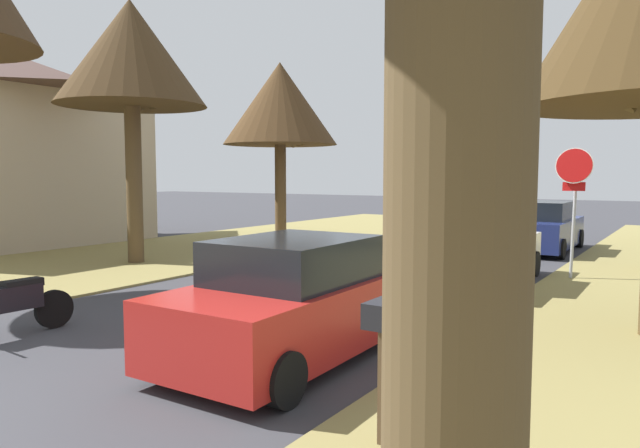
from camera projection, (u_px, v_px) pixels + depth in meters
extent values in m
cylinder|color=#9EA0A5|center=(573.00, 229.00, 13.25)|extent=(0.07, 0.33, 2.24)
cylinder|color=white|center=(574.00, 166.00, 12.99)|extent=(0.81, 0.13, 0.80)
cylinder|color=red|center=(574.00, 166.00, 12.99)|extent=(0.76, 0.14, 0.76)
cube|color=red|center=(574.00, 187.00, 13.08)|extent=(0.48, 0.07, 0.20)
cylinder|color=brown|center=(457.00, 236.00, 1.98)|extent=(0.51, 0.51, 4.26)
cylinder|color=brown|center=(638.00, 54.00, 13.61)|extent=(0.96, 1.32, 1.45)
cylinder|color=brown|center=(134.00, 185.00, 15.49)|extent=(0.42, 0.42, 4.17)
cone|color=#43311B|center=(131.00, 53.00, 15.20)|extent=(3.92, 3.92, 2.77)
cylinder|color=brown|center=(147.00, 81.00, 15.56)|extent=(1.06, 0.40, 1.52)
cylinder|color=brown|center=(149.00, 82.00, 15.30)|extent=(0.82, 0.95, 1.39)
cylinder|color=brown|center=(281.00, 193.00, 20.47)|extent=(0.40, 0.40, 3.41)
cone|color=#46301A|center=(280.00, 104.00, 20.21)|extent=(3.99, 3.99, 2.85)
cylinder|color=brown|center=(289.00, 122.00, 19.77)|extent=(0.70, 1.29, 1.58)
cylinder|color=brown|center=(294.00, 121.00, 20.10)|extent=(0.48, 1.18, 1.74)
cylinder|color=brown|center=(296.00, 134.00, 20.43)|extent=(1.03, 0.97, 0.93)
cube|color=red|center=(304.00, 310.00, 7.76)|extent=(1.89, 4.43, 0.85)
cube|color=black|center=(294.00, 260.00, 7.52)|extent=(1.63, 2.05, 0.56)
cylinder|color=black|center=(316.00, 301.00, 9.64)|extent=(0.21, 0.60, 0.60)
cylinder|color=black|center=(413.00, 314.00, 8.71)|extent=(0.21, 0.60, 0.60)
cylinder|color=black|center=(165.00, 352.00, 6.86)|extent=(0.21, 0.60, 0.60)
cylinder|color=black|center=(284.00, 379.00, 5.93)|extent=(0.21, 0.60, 0.60)
cube|color=white|center=(476.00, 257.00, 12.76)|extent=(1.89, 4.43, 0.85)
cube|color=black|center=(474.00, 226.00, 12.52)|extent=(1.63, 2.05, 0.56)
cylinder|color=black|center=(462.00, 258.00, 14.64)|extent=(0.21, 0.60, 0.60)
cylinder|color=black|center=(534.00, 264.00, 13.71)|extent=(0.21, 0.60, 0.60)
cylinder|color=black|center=(409.00, 277.00, 11.86)|extent=(0.21, 0.60, 0.60)
cylinder|color=black|center=(494.00, 286.00, 10.94)|extent=(0.21, 0.60, 0.60)
cube|color=navy|center=(542.00, 232.00, 18.28)|extent=(1.89, 4.43, 0.85)
cube|color=black|center=(541.00, 211.00, 18.03)|extent=(1.63, 2.05, 0.56)
cylinder|color=black|center=(525.00, 235.00, 20.16)|extent=(0.21, 0.60, 0.60)
cylinder|color=black|center=(579.00, 238.00, 19.23)|extent=(0.21, 0.60, 0.60)
cylinder|color=black|center=(499.00, 245.00, 17.38)|extent=(0.21, 0.60, 0.60)
cylinder|color=black|center=(561.00, 249.00, 16.45)|extent=(0.21, 0.60, 0.60)
cylinder|color=black|center=(54.00, 309.00, 9.06)|extent=(0.13, 0.60, 0.60)
cube|color=black|center=(6.00, 299.00, 8.46)|extent=(0.29, 1.03, 0.36)
cube|color=black|center=(22.00, 283.00, 8.64)|extent=(0.25, 0.57, 0.12)
cube|color=brown|center=(384.00, 385.00, 5.01)|extent=(0.08, 0.08, 1.05)
cube|color=black|center=(384.00, 313.00, 4.96)|extent=(0.22, 0.44, 0.22)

